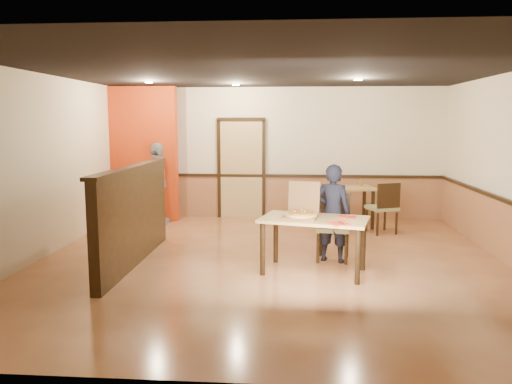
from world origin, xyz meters
TOP-DOWN VIEW (x-y plane):
  - floor at (0.00, 0.00)m, footprint 7.00×7.00m
  - ceiling at (0.00, 0.00)m, footprint 7.00×7.00m
  - wall_back at (0.00, 3.50)m, footprint 7.00×0.00m
  - wall_left at (-3.50, 0.00)m, footprint 0.00×7.00m
  - wainscot_back at (0.00, 3.47)m, footprint 7.00×0.04m
  - chair_rail_back at (0.00, 3.45)m, footprint 7.00×0.06m
  - back_door at (-0.80, 3.46)m, footprint 0.90×0.06m
  - booth_partition at (-2.00, -0.20)m, footprint 0.20×3.10m
  - red_accent_panel at (-2.90, 3.00)m, footprint 1.60×0.20m
  - spot_a at (-2.30, 1.80)m, footprint 0.14×0.14m
  - spot_b at (-0.80, 2.50)m, footprint 0.14×0.14m
  - spot_c at (1.40, 1.50)m, footprint 0.14×0.14m
  - main_table at (0.62, -0.47)m, footprint 1.59×1.13m
  - diner_chair at (0.94, 0.26)m, footprint 0.56×0.56m
  - side_chair_left at (1.04, 2.05)m, footprint 0.59×0.59m
  - side_chair_right at (2.00, 2.04)m, footprint 0.62×0.62m
  - side_table at (1.53, 2.66)m, footprint 0.85×0.85m
  - diner at (0.91, 0.11)m, footprint 0.62×0.50m
  - passerby at (-2.41, 2.58)m, footprint 0.41×0.98m
  - pizza_box at (0.44, -0.43)m, footprint 0.53×0.60m
  - pizza at (0.43, -0.48)m, footprint 0.60×0.60m
  - napkin_near at (0.92, -0.84)m, footprint 0.31×0.31m
  - napkin_far at (1.08, -0.36)m, footprint 0.28×0.28m
  - condiment at (1.66, 2.78)m, footprint 0.05×0.05m

SIDE VIEW (x-z plane):
  - floor at x=0.00m, z-range 0.00..0.00m
  - wainscot_back at x=0.00m, z-range 0.00..0.90m
  - side_chair_left at x=1.04m, z-range 0.04..0.91m
  - side_chair_right at x=2.00m, z-range 0.04..1.01m
  - diner_chair at x=0.94m, z-range 0.05..1.04m
  - side_table at x=1.53m, z-range 0.22..1.02m
  - main_table at x=0.62m, z-range 0.27..1.04m
  - diner at x=0.91m, z-range 0.00..1.46m
  - booth_partition at x=-2.00m, z-range 0.01..1.46m
  - napkin_far at x=1.08m, z-range 0.77..0.78m
  - napkin_near at x=0.92m, z-range 0.77..0.78m
  - pizza at x=0.43m, z-range 0.80..0.83m
  - pizza_box at x=0.44m, z-range 0.59..1.06m
  - passerby at x=-2.41m, z-range 0.00..1.66m
  - condiment at x=1.66m, z-range 0.80..0.93m
  - chair_rail_back at x=0.00m, z-range 0.89..0.95m
  - back_door at x=-0.80m, z-range 0.00..2.10m
  - red_accent_panel at x=-2.90m, z-range 0.01..2.79m
  - wall_back at x=0.00m, z-range -2.10..4.90m
  - wall_left at x=-3.50m, z-range -2.10..4.90m
  - spot_a at x=-2.30m, z-range 2.77..2.79m
  - spot_b at x=-0.80m, z-range 2.77..2.79m
  - spot_c at x=1.40m, z-range 2.77..2.79m
  - ceiling at x=0.00m, z-range 2.80..2.80m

